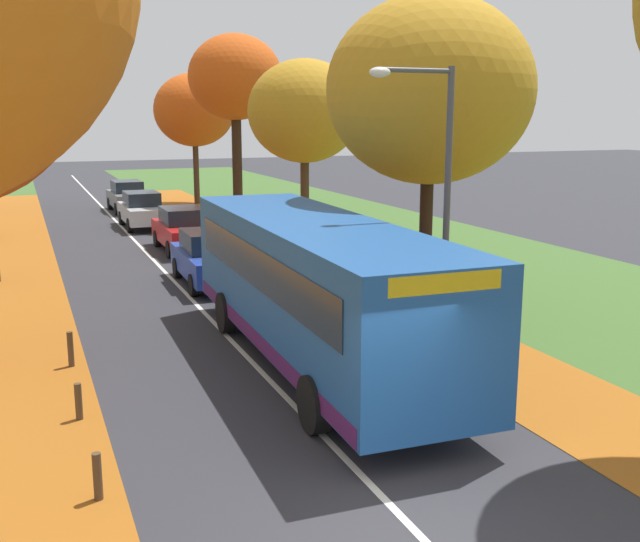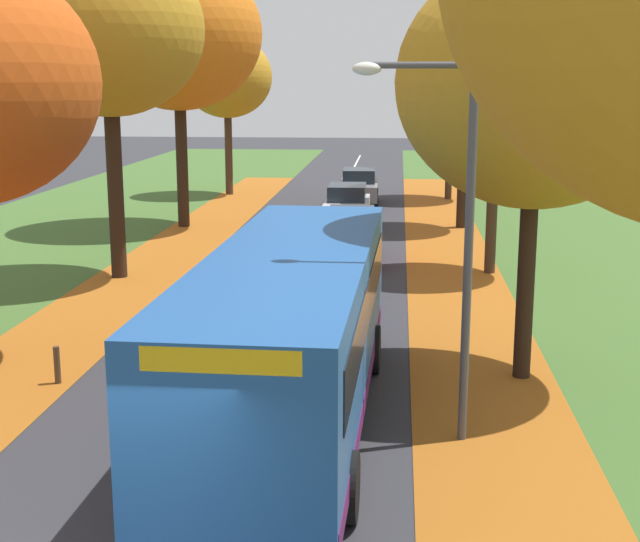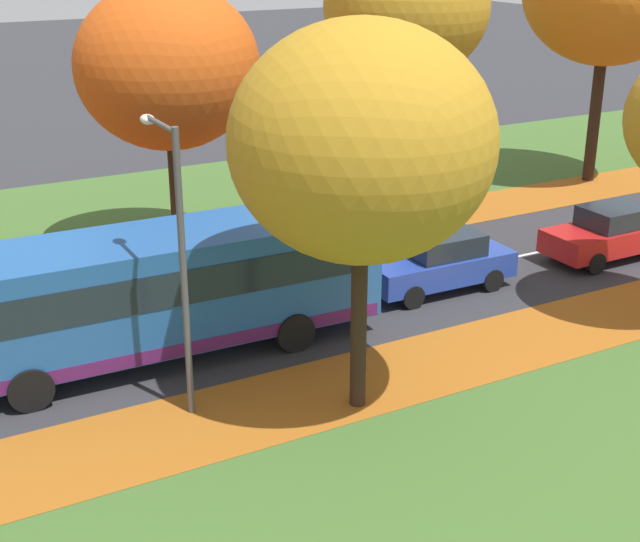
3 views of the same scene
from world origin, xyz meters
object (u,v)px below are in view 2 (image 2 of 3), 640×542
tree_left_mid (108,30)px  streetlamp_right (448,210)px  car_red_following (351,234)px  tree_right_far (468,51)px  tree_left_far (178,34)px  bus (291,328)px  bollard_fourth (57,365)px  tree_right_mid (497,98)px  tree_left_distant (227,77)px  tree_right_near (536,83)px  car_blue_lead (320,274)px  car_silver_third_in_line (347,205)px  tree_right_distant (451,87)px  car_grey_fourth_in_line (359,187)px

tree_left_mid → streetlamp_right: 14.68m
tree_left_mid → car_red_following: 9.62m
tree_right_far → tree_left_far: bearing=-176.3°
bus → streetlamp_right: bearing=-8.1°
tree_left_far → bus: tree_left_far is taller
tree_left_far → streetlamp_right: (9.14, -20.34, -3.59)m
bollard_fourth → streetlamp_right: streetlamp_right is taller
tree_right_mid → bus: tree_right_mid is taller
tree_left_far → tree_left_distant: bearing=90.3°
tree_right_near → car_blue_lead: size_ratio=1.88×
car_silver_third_in_line → tree_right_far: bearing=0.1°
tree_left_far → tree_right_distant: bearing=40.2°
tree_left_far → streetlamp_right: 22.59m
tree_left_mid → bus: tree_left_mid is taller
bus → car_blue_lead: 8.13m
car_blue_lead → car_silver_third_in_line: same height
tree_right_distant → car_silver_third_in_line: 10.48m
car_blue_lead → tree_left_far: bearing=118.4°
tree_right_far → tree_right_distant: (-0.10, 8.38, -1.39)m
tree_left_distant → tree_right_mid: (11.19, -17.45, -0.58)m
bus → car_silver_third_in_line: bearing=90.8°
tree_left_distant → car_silver_third_in_line: 12.23m
car_blue_lead → bus: bearing=-88.4°
streetlamp_right → car_blue_lead: size_ratio=1.42×
tree_left_distant → tree_right_mid: size_ratio=1.10×
car_blue_lead → car_red_following: 6.04m
car_silver_third_in_line → streetlamp_right: bearing=-82.5°
tree_left_mid → car_grey_fourth_in_line: bearing=68.6°
tree_left_far → tree_right_near: size_ratio=1.28×
bollard_fourth → bus: (4.70, -1.67, 1.33)m
tree_left_distant → car_grey_fourth_in_line: size_ratio=1.83×
tree_right_mid → streetlamp_right: bearing=-98.9°
tree_left_mid → car_silver_third_in_line: bearing=58.1°
tree_left_far → bollard_fourth: 19.70m
tree_right_mid → tree_left_distant: bearing=122.7°
tree_right_mid → tree_right_far: tree_right_far is taller
tree_left_distant → tree_right_distant: bearing=-4.1°
tree_left_distant → bus: size_ratio=0.74×
tree_right_far → tree_right_mid: bearing=-88.2°
tree_right_far → bus: 21.71m
tree_left_distant → car_grey_fourth_in_line: bearing=-23.9°
tree_right_mid → car_red_following: size_ratio=1.68×
tree_left_mid → bollard_fourth: tree_left_mid is taller
tree_right_far → tree_right_near: bearing=-90.1°
tree_right_far → car_silver_third_in_line: bearing=-179.9°
tree_left_far → car_silver_third_in_line: size_ratio=2.42×
car_red_following → tree_right_far: bearing=58.8°
car_red_following → tree_right_near: bearing=-70.6°
tree_left_mid → bus: (6.39, -10.88, -5.31)m
car_blue_lead → tree_right_far: bearing=70.6°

